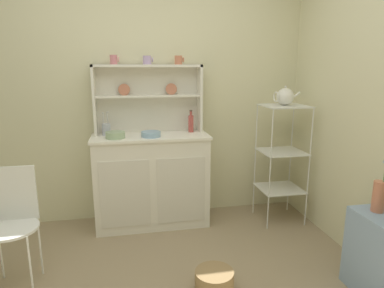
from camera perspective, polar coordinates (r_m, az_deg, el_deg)
The scene contains 15 objects.
wall_back at distance 3.38m, azimuth -8.12°, elevation 8.24°, with size 3.84×0.05×2.50m, color beige.
hutch_cabinet at distance 3.29m, azimuth -6.86°, elevation -5.95°, with size 1.10×0.45×0.89m.
hutch_shelf_unit at distance 3.29m, azimuth -7.47°, elevation 8.57°, with size 1.02×0.18×0.65m.
bakers_rack at distance 3.40m, azimuth 15.03°, elevation -0.79°, with size 0.41×0.39×1.17m.
wire_chair at distance 2.67m, azimuth -28.21°, elevation -10.72°, with size 0.36×0.36×0.85m.
floor_basket at distance 2.52m, azimuth 3.81°, elevation -22.16°, with size 0.27×0.27×0.14m, color #93754C.
cup_rose_0 at distance 3.24m, azimuth -13.14°, elevation 13.78°, with size 0.08×0.07×0.08m.
cup_lilac_1 at distance 3.24m, azimuth -7.60°, elevation 13.95°, with size 0.09×0.08×0.08m.
cup_terracotta_2 at distance 3.27m, azimuth -2.29°, elevation 14.06°, with size 0.09×0.07×0.08m.
bowl_mixing_large at distance 3.10m, azimuth -12.90°, elevation 1.50°, with size 0.17×0.17×0.06m, color #9EB78E.
bowl_floral_medium at distance 3.10m, azimuth -6.98°, elevation 1.67°, with size 0.18×0.18×0.05m, color #8EB2D1.
jam_bottle at distance 3.30m, azimuth -0.19°, elevation 3.58°, with size 0.05×0.05×0.22m.
utensil_jar at distance 3.24m, azimuth -14.36°, elevation 2.45°, with size 0.08×0.08×0.23m.
porcelain_teapot at distance 3.32m, azimuth 15.52°, elevation 7.76°, with size 0.25×0.16×0.18m.
flower_vase at distance 2.57m, azimuth 29.20°, elevation -7.52°, with size 0.08×0.08×0.36m.
Camera 1 is at (-0.18, -1.74, 1.52)m, focal length 31.39 mm.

